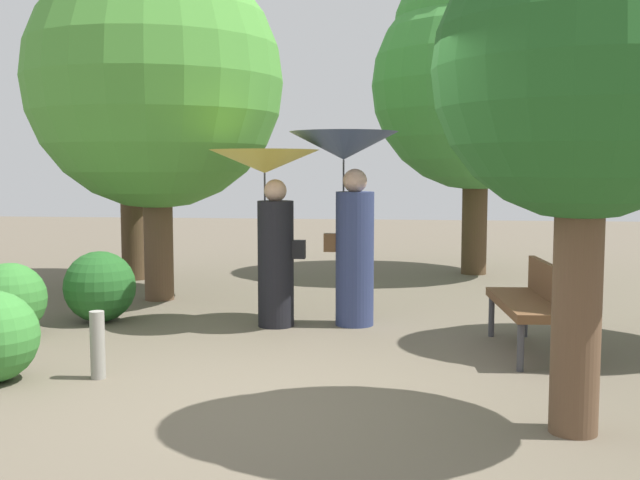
{
  "coord_description": "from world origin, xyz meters",
  "views": [
    {
      "loc": [
        1.04,
        -5.34,
        1.72
      ],
      "look_at": [
        0.0,
        3.18,
        0.9
      ],
      "focal_mm": 42.39,
      "sensor_mm": 36.0,
      "label": 1
    }
  ],
  "objects_px": {
    "tree_far_back": "(586,38)",
    "person_left": "(269,200)",
    "tree_mid_right": "(477,68)",
    "park_bench": "(533,299)",
    "path_marker_post": "(98,345)",
    "person_right": "(348,189)",
    "tree_near_left": "(130,77)",
    "tree_mid_left": "(155,61)"
  },
  "relations": [
    {
      "from": "person_right",
      "to": "tree_far_back",
      "type": "height_order",
      "value": "tree_far_back"
    },
    {
      "from": "park_bench",
      "to": "tree_near_left",
      "type": "height_order",
      "value": "tree_near_left"
    },
    {
      "from": "park_bench",
      "to": "path_marker_post",
      "type": "xyz_separation_m",
      "value": [
        -3.67,
        -1.33,
        -0.23
      ]
    },
    {
      "from": "person_left",
      "to": "path_marker_post",
      "type": "bearing_deg",
      "value": 157.8
    },
    {
      "from": "person_right",
      "to": "tree_far_back",
      "type": "bearing_deg",
      "value": -149.16
    },
    {
      "from": "person_right",
      "to": "tree_mid_left",
      "type": "distance_m",
      "value": 3.3
    },
    {
      "from": "tree_far_back",
      "to": "person_left",
      "type": "bearing_deg",
      "value": 130.27
    },
    {
      "from": "tree_mid_left",
      "to": "person_left",
      "type": "bearing_deg",
      "value": -39.82
    },
    {
      "from": "tree_near_left",
      "to": "person_left",
      "type": "bearing_deg",
      "value": -49.26
    },
    {
      "from": "person_left",
      "to": "tree_far_back",
      "type": "height_order",
      "value": "tree_far_back"
    },
    {
      "from": "tree_far_back",
      "to": "person_right",
      "type": "bearing_deg",
      "value": 118.53
    },
    {
      "from": "person_left",
      "to": "tree_mid_left",
      "type": "distance_m",
      "value": 2.85
    },
    {
      "from": "person_right",
      "to": "tree_mid_right",
      "type": "height_order",
      "value": "tree_mid_right"
    },
    {
      "from": "tree_mid_right",
      "to": "path_marker_post",
      "type": "xyz_separation_m",
      "value": [
        -3.56,
        -6.65,
        -3.03
      ]
    },
    {
      "from": "tree_near_left",
      "to": "tree_mid_right",
      "type": "height_order",
      "value": "tree_mid_right"
    },
    {
      "from": "tree_mid_left",
      "to": "tree_far_back",
      "type": "distance_m",
      "value": 6.3
    },
    {
      "from": "tree_far_back",
      "to": "path_marker_post",
      "type": "xyz_separation_m",
      "value": [
        -3.61,
        0.84,
        -2.25
      ]
    },
    {
      "from": "tree_near_left",
      "to": "path_marker_post",
      "type": "distance_m",
      "value": 6.33
    },
    {
      "from": "person_left",
      "to": "tree_far_back",
      "type": "bearing_deg",
      "value": -137.41
    },
    {
      "from": "person_left",
      "to": "tree_near_left",
      "type": "height_order",
      "value": "tree_near_left"
    },
    {
      "from": "person_left",
      "to": "person_right",
      "type": "relative_size",
      "value": 0.91
    },
    {
      "from": "person_right",
      "to": "tree_mid_right",
      "type": "relative_size",
      "value": 0.41
    },
    {
      "from": "person_right",
      "to": "park_bench",
      "type": "distance_m",
      "value": 2.32
    },
    {
      "from": "person_right",
      "to": "tree_mid_left",
      "type": "height_order",
      "value": "tree_mid_left"
    },
    {
      "from": "person_left",
      "to": "tree_mid_left",
      "type": "height_order",
      "value": "tree_mid_left"
    },
    {
      "from": "person_right",
      "to": "park_bench",
      "type": "xyz_separation_m",
      "value": [
        1.82,
        -1.05,
        -0.98
      ]
    },
    {
      "from": "tree_mid_right",
      "to": "path_marker_post",
      "type": "bearing_deg",
      "value": -118.16
    },
    {
      "from": "park_bench",
      "to": "tree_mid_right",
      "type": "bearing_deg",
      "value": 176.7
    },
    {
      "from": "tree_near_left",
      "to": "tree_mid_left",
      "type": "xyz_separation_m",
      "value": [
        0.99,
        -1.72,
        -0.01
      ]
    },
    {
      "from": "park_bench",
      "to": "person_left",
      "type": "bearing_deg",
      "value": -113.05
    },
    {
      "from": "park_bench",
      "to": "tree_mid_left",
      "type": "bearing_deg",
      "value": -122.58
    },
    {
      "from": "park_bench",
      "to": "person_right",
      "type": "bearing_deg",
      "value": -124.62
    },
    {
      "from": "tree_near_left",
      "to": "path_marker_post",
      "type": "bearing_deg",
      "value": -72.24
    },
    {
      "from": "person_left",
      "to": "park_bench",
      "type": "height_order",
      "value": "person_left"
    },
    {
      "from": "tree_mid_left",
      "to": "tree_mid_right",
      "type": "height_order",
      "value": "tree_mid_right"
    },
    {
      "from": "tree_mid_left",
      "to": "person_right",
      "type": "bearing_deg",
      "value": -26.57
    },
    {
      "from": "tree_mid_right",
      "to": "path_marker_post",
      "type": "height_order",
      "value": "tree_mid_right"
    },
    {
      "from": "person_right",
      "to": "path_marker_post",
      "type": "xyz_separation_m",
      "value": [
        -1.85,
        -2.38,
        -1.21
      ]
    },
    {
      "from": "tree_mid_right",
      "to": "person_left",
      "type": "bearing_deg",
      "value": -119.89
    },
    {
      "from": "tree_mid_right",
      "to": "tree_far_back",
      "type": "xyz_separation_m",
      "value": [
        0.05,
        -7.49,
        -0.78
      ]
    },
    {
      "from": "person_left",
      "to": "tree_mid_right",
      "type": "bearing_deg",
      "value": -27.58
    },
    {
      "from": "park_bench",
      "to": "tree_mid_left",
      "type": "xyz_separation_m",
      "value": [
        -4.41,
        2.35,
        2.57
      ]
    }
  ]
}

